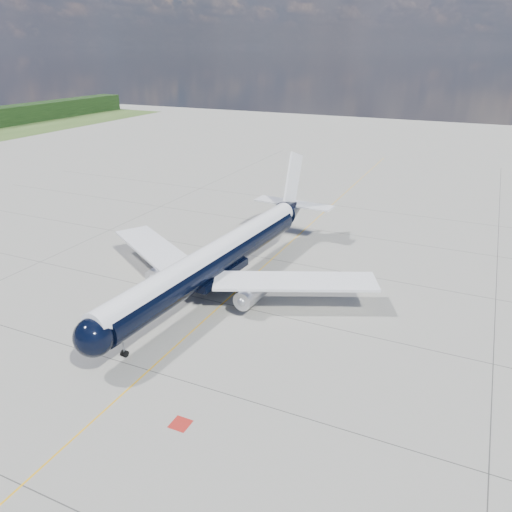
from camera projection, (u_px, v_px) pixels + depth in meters
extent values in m
plane|color=gray|center=(284.00, 248.00, 77.13)|extent=(320.00, 320.00, 0.00)
cube|color=#E19F0B|center=(272.00, 259.00, 72.94)|extent=(0.16, 160.00, 0.01)
cube|color=maroon|center=(180.00, 424.00, 41.01)|extent=(1.60, 1.60, 0.01)
cylinder|color=black|center=(214.00, 262.00, 61.60)|extent=(6.46, 37.89, 3.77)
sphere|color=black|center=(94.00, 337.00, 45.58)|extent=(4.03, 4.03, 3.77)
cone|color=black|center=(294.00, 208.00, 80.20)|extent=(4.26, 7.20, 3.77)
cylinder|color=silver|center=(213.00, 255.00, 61.24)|extent=(5.78, 39.81, 2.94)
cube|color=black|center=(91.00, 333.00, 45.20)|extent=(2.46, 1.36, 0.55)
cube|color=silver|center=(156.00, 249.00, 67.80)|extent=(18.78, 14.33, 0.32)
cube|color=silver|center=(295.00, 281.00, 58.49)|extent=(19.43, 12.26, 0.32)
cube|color=black|center=(214.00, 272.00, 62.14)|extent=(4.87, 10.20, 0.99)
cylinder|color=#B4B4BB|center=(163.00, 272.00, 63.66)|extent=(2.54, 4.71, 2.22)
cylinder|color=#B4B4BB|center=(251.00, 294.00, 57.90)|extent=(2.54, 4.71, 2.22)
sphere|color=gray|center=(153.00, 278.00, 61.98)|extent=(1.17, 1.17, 1.09)
sphere|color=gray|center=(242.00, 302.00, 56.22)|extent=(1.17, 1.17, 1.09)
cube|color=silver|center=(164.00, 266.00, 63.54)|extent=(0.45, 3.18, 1.09)
cube|color=silver|center=(252.00, 288.00, 57.78)|extent=(0.45, 3.18, 1.09)
cube|color=silver|center=(293.00, 178.00, 77.84)|extent=(0.77, 6.30, 8.46)
cube|color=silver|center=(294.00, 203.00, 79.89)|extent=(13.10, 4.09, 0.22)
cylinder|color=gray|center=(124.00, 346.00, 49.51)|extent=(0.19, 0.19, 2.08)
cylinder|color=black|center=(123.00, 353.00, 49.94)|extent=(0.23, 0.71, 0.69)
cylinder|color=black|center=(126.00, 354.00, 49.77)|extent=(0.23, 0.71, 0.69)
cylinder|color=gray|center=(200.00, 273.00, 65.31)|extent=(0.28, 0.28, 1.89)
cylinder|color=gray|center=(242.00, 283.00, 62.48)|extent=(0.28, 0.28, 1.89)
cylinder|color=black|center=(198.00, 280.00, 65.18)|extent=(0.52, 1.12, 1.09)
cylinder|color=black|center=(203.00, 277.00, 66.06)|extent=(0.52, 1.12, 1.09)
cylinder|color=black|center=(240.00, 290.00, 62.34)|extent=(0.52, 1.12, 1.09)
cylinder|color=black|center=(244.00, 287.00, 63.22)|extent=(0.52, 1.12, 1.09)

